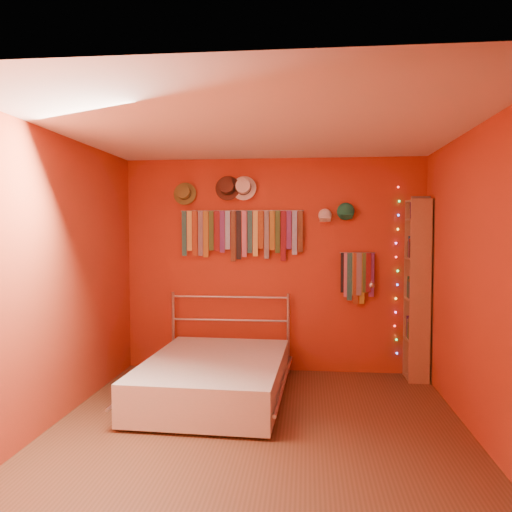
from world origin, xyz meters
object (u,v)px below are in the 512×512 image
(reading_lamp, at_px, (371,285))
(bed, at_px, (215,377))
(tie_rack, at_px, (241,232))
(bookshelf, at_px, (421,289))

(reading_lamp, bearing_deg, bed, -152.20)
(reading_lamp, height_order, bed, reading_lamp)
(bed, bearing_deg, tie_rack, 84.80)
(tie_rack, height_order, bed, tie_rack)
(bookshelf, bearing_deg, bed, -158.40)
(tie_rack, xyz_separation_m, bookshelf, (2.03, -0.16, -0.63))
(tie_rack, xyz_separation_m, reading_lamp, (1.48, -0.16, -0.59))
(tie_rack, relative_size, bed, 0.74)
(reading_lamp, bearing_deg, tie_rack, 173.86)
(tie_rack, distance_m, bookshelf, 2.13)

